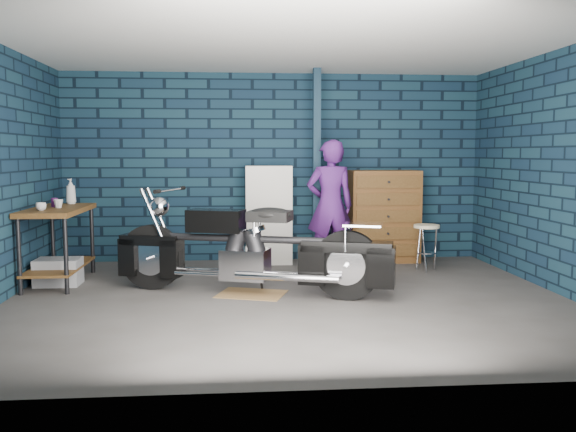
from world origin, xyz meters
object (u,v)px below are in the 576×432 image
object	(u,v)px
motorcycle	(251,242)
tool_chest	(384,216)
person	(330,205)
workbench	(59,245)
shop_stool	(426,248)
locker	(268,215)
storage_bin	(58,272)

from	to	relation	value
motorcycle	tool_chest	bearing A→B (deg)	62.94
person	motorcycle	bearing A→B (deg)	47.53
workbench	motorcycle	size ratio (longest dim) A/B	0.53
workbench	tool_chest	xyz separation A→B (m)	(4.24, 1.14, 0.20)
workbench	tool_chest	distance (m)	4.40
motorcycle	person	world-z (taller)	person
motorcycle	shop_stool	world-z (taller)	motorcycle
locker	shop_stool	distance (m)	2.23
motorcycle	person	bearing A→B (deg)	69.14
person	tool_chest	distance (m)	1.08
workbench	shop_stool	xyz separation A→B (m)	(4.63, 0.36, -0.15)
workbench	motorcycle	xyz separation A→B (m)	(2.29, -0.80, 0.13)
workbench	shop_stool	distance (m)	4.65
motorcycle	locker	bearing A→B (deg)	99.51
locker	shop_stool	bearing A→B (deg)	-20.83
person	locker	bearing A→B (deg)	-41.02
locker	storage_bin	bearing A→B (deg)	-153.62
motorcycle	person	size ratio (longest dim) A/B	1.53
storage_bin	tool_chest	world-z (taller)	tool_chest
storage_bin	shop_stool	size ratio (longest dim) A/B	0.82
motorcycle	locker	xyz separation A→B (m)	(0.29, 1.95, 0.11)
storage_bin	motorcycle	bearing A→B (deg)	-16.56
storage_bin	shop_stool	distance (m)	4.64
workbench	motorcycle	bearing A→B (deg)	-19.29
workbench	shop_stool	world-z (taller)	workbench
workbench	motorcycle	distance (m)	2.43
motorcycle	shop_stool	xyz separation A→B (m)	(2.35, 1.16, -0.28)
motorcycle	locker	world-z (taller)	locker
shop_stool	person	bearing A→B (deg)	172.10
storage_bin	locker	distance (m)	2.91
workbench	locker	world-z (taller)	locker
person	locker	size ratio (longest dim) A/B	1.25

